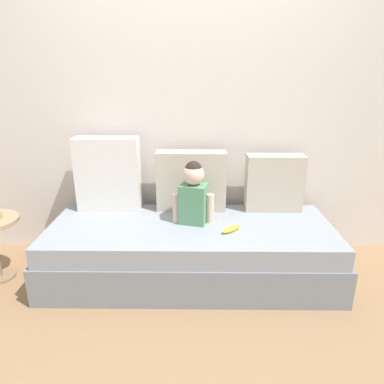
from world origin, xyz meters
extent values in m
plane|color=#93704C|center=(0.00, 0.00, 0.00)|extent=(12.00, 12.00, 0.00)
cube|color=silver|center=(0.00, 0.54, 1.12)|extent=(5.30, 0.10, 2.23)
cube|color=gray|center=(0.00, 0.00, 0.14)|extent=(2.10, 0.82, 0.27)
cube|color=#8C939E|center=(0.00, 0.00, 0.35)|extent=(2.04, 0.80, 0.14)
cube|color=silver|center=(-0.65, 0.31, 0.71)|extent=(0.49, 0.16, 0.58)
cube|color=#C1B29E|center=(0.00, 0.31, 0.65)|extent=(0.54, 0.16, 0.47)
cube|color=#C1B29E|center=(0.65, 0.31, 0.64)|extent=(0.44, 0.16, 0.44)
cube|color=#568E66|center=(0.02, 0.05, 0.56)|extent=(0.22, 0.19, 0.29)
sphere|color=beige|center=(0.02, 0.05, 0.79)|extent=(0.15, 0.15, 0.15)
sphere|color=#2D231E|center=(0.02, 0.05, 0.82)|extent=(0.12, 0.12, 0.12)
cylinder|color=beige|center=(-0.10, 0.05, 0.53)|extent=(0.06, 0.06, 0.22)
cylinder|color=beige|center=(0.14, 0.05, 0.53)|extent=(0.06, 0.06, 0.22)
ellipsoid|color=yellow|center=(0.28, -0.11, 0.44)|extent=(0.16, 0.14, 0.04)
cylinder|color=#866E51|center=(-1.43, -0.05, 0.01)|extent=(0.22, 0.22, 0.02)
camera|label=1|loc=(0.04, -2.28, 1.46)|focal=32.31mm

